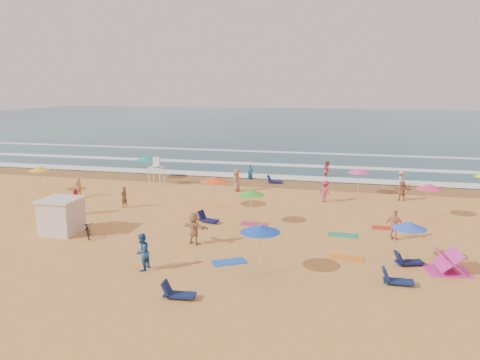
# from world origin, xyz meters

# --- Properties ---
(ground) EXTENTS (220.00, 220.00, 0.00)m
(ground) POSITION_xyz_m (0.00, 0.00, 0.00)
(ground) COLOR gold
(ground) RESTS_ON ground
(ocean) EXTENTS (220.00, 140.00, 0.18)m
(ocean) POSITION_xyz_m (0.00, 84.00, 0.00)
(ocean) COLOR #0C4756
(ocean) RESTS_ON ground
(wet_sand) EXTENTS (220.00, 220.00, 0.00)m
(wet_sand) POSITION_xyz_m (0.00, 12.50, 0.01)
(wet_sand) COLOR olive
(wet_sand) RESTS_ON ground
(surf_foam) EXTENTS (200.00, 18.70, 0.05)m
(surf_foam) POSITION_xyz_m (0.00, 21.32, 0.10)
(surf_foam) COLOR white
(surf_foam) RESTS_ON ground
(cabana) EXTENTS (2.00, 2.00, 2.00)m
(cabana) POSITION_xyz_m (-6.30, -4.91, 1.00)
(cabana) COLOR silver
(cabana) RESTS_ON ground
(cabana_roof) EXTENTS (2.20, 2.20, 0.12)m
(cabana_roof) POSITION_xyz_m (-6.30, -4.91, 2.06)
(cabana_roof) COLOR silver
(cabana_roof) RESTS_ON cabana
(bicycle) EXTENTS (1.51, 1.79, 0.92)m
(bicycle) POSITION_xyz_m (-4.40, -5.21, 0.46)
(bicycle) COLOR black
(bicycle) RESTS_ON ground
(lifeguard_stand) EXTENTS (1.20, 1.20, 2.10)m
(lifeguard_stand) POSITION_xyz_m (-6.42, 9.43, 1.05)
(lifeguard_stand) COLOR white
(lifeguard_stand) RESTS_ON ground
(beach_umbrellas) EXTENTS (66.91, 30.20, 0.72)m
(beach_umbrellas) POSITION_xyz_m (1.40, 0.44, 2.05)
(beach_umbrellas) COLOR blue
(beach_umbrellas) RESTS_ON ground
(loungers) EXTENTS (44.16, 24.73, 0.34)m
(loungers) POSITION_xyz_m (3.36, -2.85, 0.17)
(loungers) COLOR #0E1147
(loungers) RESTS_ON ground
(towels) EXTENTS (44.42, 15.61, 0.03)m
(towels) POSITION_xyz_m (0.31, -2.65, 0.01)
(towels) COLOR red
(towels) RESTS_ON ground
(beachgoers) EXTENTS (39.37, 26.65, 2.12)m
(beachgoers) POSITION_xyz_m (1.39, 2.77, 0.82)
(beachgoers) COLOR #BB2E57
(beachgoers) RESTS_ON ground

